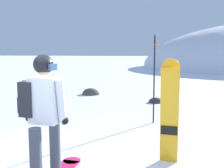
{
  "coord_description": "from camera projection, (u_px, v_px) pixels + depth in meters",
  "views": [
    {
      "loc": [
        1.55,
        -2.22,
        1.73
      ],
      "look_at": [
        -0.05,
        3.65,
        1.0
      ],
      "focal_mm": 41.44,
      "sensor_mm": 36.0,
      "label": 1
    }
  ],
  "objects": [
    {
      "name": "spare_snowboard",
      "position": [
        170.0,
        111.0,
        4.0
      ],
      "size": [
        0.28,
        0.2,
        1.65
      ],
      "color": "orange",
      "rests_on": "ground"
    },
    {
      "name": "snowboarder_main",
      "position": [
        43.0,
        117.0,
        3.29
      ],
      "size": [
        0.64,
        1.84,
        1.71
      ],
      "color": "#D11E5B",
      "rests_on": "ground"
    },
    {
      "name": "rock_mid",
      "position": [
        91.0,
        94.0,
        10.86
      ],
      "size": [
        0.75,
        0.64,
        0.53
      ],
      "color": "#4C4742",
      "rests_on": "ground"
    },
    {
      "name": "rock_small",
      "position": [
        156.0,
        103.0,
        9.08
      ],
      "size": [
        0.51,
        0.43,
        0.36
      ],
      "color": "#383333",
      "rests_on": "ground"
    },
    {
      "name": "piste_marker_near",
      "position": [
        154.0,
        73.0,
        6.3
      ],
      "size": [
        0.2,
        0.2,
        2.19
      ],
      "color": "black",
      "rests_on": "ground"
    }
  ]
}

